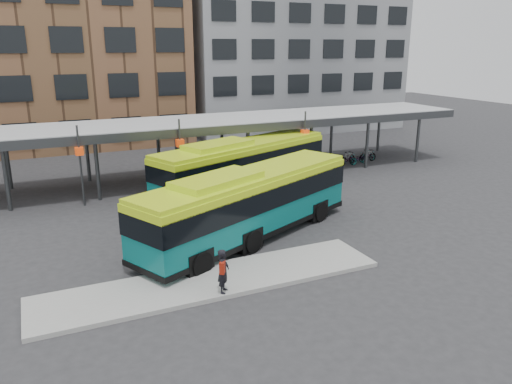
# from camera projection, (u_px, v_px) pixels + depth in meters

# --- Properties ---
(ground) EXTENTS (120.00, 120.00, 0.00)m
(ground) POSITION_uv_depth(u_px,v_px,m) (296.00, 237.00, 24.84)
(ground) COLOR #28282B
(ground) RESTS_ON ground
(boarding_island) EXTENTS (14.00, 3.00, 0.18)m
(boarding_island) POSITION_uv_depth(u_px,v_px,m) (213.00, 281.00, 20.01)
(boarding_island) COLOR gray
(boarding_island) RESTS_ON ground
(canopy) EXTENTS (40.00, 6.53, 4.80)m
(canopy) POSITION_uv_depth(u_px,v_px,m) (207.00, 123.00, 34.93)
(canopy) COLOR #999B9E
(canopy) RESTS_ON ground
(building_brick) EXTENTS (26.00, 14.00, 22.00)m
(building_brick) POSITION_uv_depth(u_px,v_px,m) (33.00, 24.00, 45.63)
(building_brick) COLOR brown
(building_brick) RESTS_ON ground
(building_grey) EXTENTS (24.00, 14.00, 20.00)m
(building_grey) POSITION_uv_depth(u_px,v_px,m) (284.00, 37.00, 56.30)
(building_grey) COLOR slate
(building_grey) RESTS_ON ground
(bus_front) EXTENTS (12.90, 7.97, 3.57)m
(bus_front) POSITION_uv_depth(u_px,v_px,m) (248.00, 202.00, 24.19)
(bus_front) COLOR #085B5A
(bus_front) RESTS_ON ground
(bus_rear) EXTENTS (13.09, 7.46, 3.59)m
(bus_rear) POSITION_uv_depth(u_px,v_px,m) (243.00, 164.00, 31.80)
(bus_rear) COLOR #085B5A
(bus_rear) RESTS_ON ground
(pedestrian) EXTENTS (0.69, 0.75, 1.73)m
(pedestrian) POSITION_uv_depth(u_px,v_px,m) (223.00, 271.00, 18.69)
(pedestrian) COLOR black
(pedestrian) RESTS_ON boarding_island
(bike_rack) EXTENTS (4.14, 1.29, 1.04)m
(bike_rack) POSITION_uv_depth(u_px,v_px,m) (357.00, 158.00, 40.06)
(bike_rack) COLOR slate
(bike_rack) RESTS_ON ground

